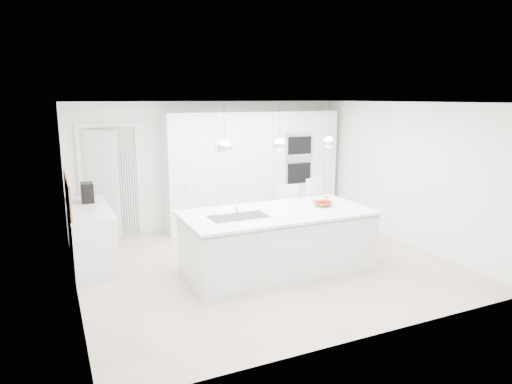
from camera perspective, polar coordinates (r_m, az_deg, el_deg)
name	(u,v)px	position (r m, az deg, el deg)	size (l,w,h in m)	color
floor	(264,264)	(7.28, 1.00, -8.95)	(5.50, 5.50, 0.00)	#C0AE9C
wall_back	(210,165)	(9.23, -5.71, 3.44)	(5.50, 5.50, 0.00)	white
wall_left	(70,203)	(6.28, -22.21, -1.29)	(5.00, 5.00, 0.00)	white
ceiling	(265,102)	(6.81, 1.07, 11.13)	(5.50, 5.50, 0.00)	white
tall_cabinets	(253,169)	(9.26, -0.40, 2.90)	(3.60, 0.60, 2.30)	white
oven_stack	(299,159)	(9.36, 5.43, 4.18)	(0.62, 0.04, 1.05)	#A5A5A8
doorway_frame	(111,183)	(8.81, -17.70, 1.06)	(1.11, 0.08, 2.13)	white
hallway_door	(97,186)	(8.74, -19.27, 0.74)	(0.82, 0.04, 2.00)	white
radiator	(129,191)	(8.87, -15.58, 0.10)	(0.32, 0.04, 1.40)	white
left_base_cabinets	(91,236)	(7.66, -19.94, -5.22)	(0.60, 1.80, 0.86)	white
left_worktop	(89,208)	(7.55, -20.17, -1.95)	(0.62, 1.82, 0.04)	white
oak_backsplash	(67,193)	(7.48, -22.51, -0.13)	(0.02, 1.80, 0.50)	#976239
island_base	(279,242)	(6.93, 2.84, -6.28)	(2.80, 1.20, 0.86)	white
island_worktop	(277,213)	(6.85, 2.68, -2.58)	(2.84, 1.40, 0.04)	white
island_sink	(239,222)	(6.55, -2.19, -3.78)	(0.84, 0.44, 0.18)	#3F3F42
island_tap	(236,203)	(6.69, -2.47, -1.41)	(0.02, 0.02, 0.30)	white
pendant_left	(224,148)	(6.28, -3.96, 5.57)	(0.20, 0.20, 0.20)	white
pendant_mid	(280,145)	(6.62, 2.97, 5.90)	(0.20, 0.20, 0.20)	white
pendant_right	(329,143)	(7.06, 9.13, 6.13)	(0.20, 0.20, 0.20)	white
fruit_bowl	(323,204)	(7.23, 8.33, -1.46)	(0.30, 0.30, 0.07)	#976239
espresso_machine	(87,193)	(7.88, -20.35, -0.06)	(0.19, 0.30, 0.32)	black
bar_stool_left	(292,217)	(7.95, 4.50, -3.12)	(0.36, 0.49, 1.08)	white
bar_stool_right	(318,213)	(8.11, 7.75, -2.56)	(0.39, 0.54, 1.17)	white
apple_a	(320,202)	(7.20, 7.96, -1.26)	(0.08, 0.08, 0.08)	red
apple_b	(327,202)	(7.21, 8.84, -1.22)	(0.08, 0.08, 0.08)	red
apple_c	(324,202)	(7.22, 8.52, -1.24)	(0.08, 0.08, 0.08)	red
banana_bunch	(324,199)	(7.25, 8.54, -0.85)	(0.20, 0.20, 0.03)	gold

